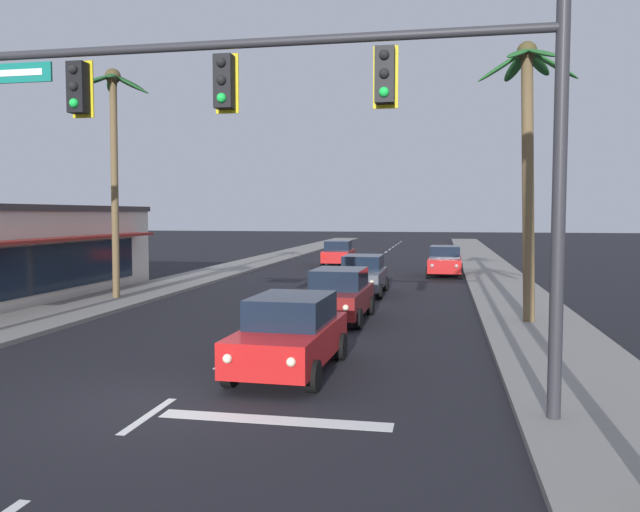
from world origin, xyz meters
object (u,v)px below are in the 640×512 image
at_px(traffic_signal_mast, 328,112).
at_px(sedan_lead_at_stop_bar, 290,333).
at_px(palm_left_second, 114,132).
at_px(sedan_parked_nearest_kerb, 445,261).
at_px(palm_right_second, 528,134).
at_px(sedan_third_in_queue, 339,294).
at_px(sedan_fifth_in_queue, 363,275).
at_px(sedan_oncoming_far, 339,253).

height_order(traffic_signal_mast, sedan_lead_at_stop_bar, traffic_signal_mast).
bearing_deg(palm_left_second, sedan_parked_nearest_kerb, 44.36).
xyz_separation_m(traffic_signal_mast, palm_right_second, (4.46, 9.69, 0.72)).
bearing_deg(palm_left_second, sedan_third_in_queue, -17.16).
bearing_deg(palm_right_second, sedan_lead_at_stop_bar, -129.51).
relative_size(sedan_fifth_in_queue, sedan_oncoming_far, 0.99).
xyz_separation_m(traffic_signal_mast, palm_left_second, (-10.77, 12.43, 1.45)).
distance_m(sedan_parked_nearest_kerb, palm_left_second, 18.92).
relative_size(sedan_lead_at_stop_bar, sedan_third_in_queue, 1.00).
bearing_deg(palm_right_second, palm_left_second, 169.80).
height_order(sedan_fifth_in_queue, sedan_oncoming_far, same).
bearing_deg(sedan_lead_at_stop_bar, sedan_oncoming_far, 97.05).
xyz_separation_m(sedan_fifth_in_queue, palm_right_second, (5.86, -6.68, 5.06)).
distance_m(traffic_signal_mast, sedan_oncoming_far, 31.46).
bearing_deg(palm_right_second, sedan_fifth_in_queue, 131.27).
distance_m(sedan_lead_at_stop_bar, palm_left_second, 14.76).
bearing_deg(sedan_fifth_in_queue, palm_right_second, -48.73).
height_order(traffic_signal_mast, sedan_fifth_in_queue, traffic_signal_mast).
height_order(sedan_fifth_in_queue, palm_left_second, palm_left_second).
relative_size(sedan_lead_at_stop_bar, palm_left_second, 0.49).
bearing_deg(sedan_third_in_queue, sedan_parked_nearest_kerb, 77.39).
xyz_separation_m(sedan_third_in_queue, sedan_oncoming_far, (-3.44, 21.26, 0.00)).
bearing_deg(sedan_oncoming_far, sedan_third_in_queue, -80.81).
bearing_deg(palm_right_second, sedan_oncoming_far, 113.69).
height_order(sedan_fifth_in_queue, palm_right_second, palm_right_second).
xyz_separation_m(sedan_parked_nearest_kerb, palm_left_second, (-12.88, -12.59, 5.80)).
xyz_separation_m(sedan_oncoming_far, palm_left_second, (-5.97, -18.36, 5.80)).
height_order(sedan_lead_at_stop_bar, palm_right_second, palm_right_second).
bearing_deg(sedan_fifth_in_queue, palm_left_second, -157.18).
relative_size(traffic_signal_mast, sedan_fifth_in_queue, 2.54).
xyz_separation_m(sedan_oncoming_far, palm_right_second, (9.26, -21.10, 5.06)).
bearing_deg(sedan_fifth_in_queue, sedan_lead_at_stop_bar, -89.66).
xyz_separation_m(sedan_lead_at_stop_bar, sedan_third_in_queue, (-0.03, 6.85, 0.00)).
distance_m(sedan_lead_at_stop_bar, palm_right_second, 10.40).
relative_size(sedan_parked_nearest_kerb, palm_right_second, 0.52).
relative_size(sedan_third_in_queue, palm_right_second, 0.52).
bearing_deg(sedan_third_in_queue, sedan_oncoming_far, 99.19).
bearing_deg(palm_right_second, traffic_signal_mast, -114.71).
bearing_deg(sedan_third_in_queue, sedan_fifth_in_queue, 90.38).
xyz_separation_m(sedan_third_in_queue, palm_right_second, (5.82, 0.17, 5.06)).
bearing_deg(traffic_signal_mast, sedan_third_in_queue, 98.10).
relative_size(traffic_signal_mast, sedan_lead_at_stop_bar, 2.52).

